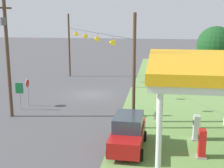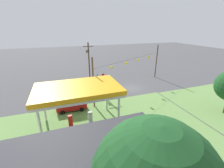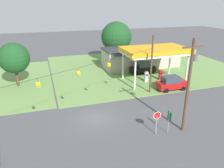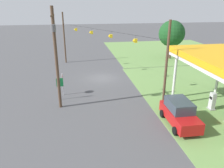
# 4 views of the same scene
# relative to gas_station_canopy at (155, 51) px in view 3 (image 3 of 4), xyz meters

# --- Properties ---
(ground_plane) EXTENTS (160.00, 160.00, 0.00)m
(ground_plane) POSITION_rel_gas_station_canopy_xyz_m (-12.20, -9.28, -5.06)
(ground_plane) COLOR #4C4C4F
(grass_verge_station_corner) EXTENTS (36.00, 28.00, 0.04)m
(grass_verge_station_corner) POSITION_rel_gas_station_canopy_xyz_m (2.00, 8.44, -5.04)
(grass_verge_station_corner) COLOR #6B934C
(grass_verge_station_corner) RESTS_ON ground
(gas_station_canopy) EXTENTS (10.40, 6.41, 5.57)m
(gas_station_canopy) POSITION_rel_gas_station_canopy_xyz_m (0.00, 0.00, 0.00)
(gas_station_canopy) COLOR silver
(gas_station_canopy) RESTS_ON ground
(gas_station_store) EXTENTS (15.23, 6.40, 3.95)m
(gas_station_store) POSITION_rel_gas_station_canopy_xyz_m (1.61, 8.42, -3.06)
(gas_station_store) COLOR #B2A893
(gas_station_store) RESTS_ON ground
(fuel_pump_near) EXTENTS (0.71, 0.56, 1.69)m
(fuel_pump_near) POSITION_rel_gas_station_canopy_xyz_m (-1.32, -0.00, -4.25)
(fuel_pump_near) COLOR gray
(fuel_pump_near) RESTS_ON ground
(fuel_pump_far) EXTENTS (0.71, 0.56, 1.69)m
(fuel_pump_far) POSITION_rel_gas_station_canopy_xyz_m (1.32, -0.00, -4.25)
(fuel_pump_far) COLOR gray
(fuel_pump_far) RESTS_ON ground
(car_at_pumps_front) EXTENTS (4.62, 2.20, 2.11)m
(car_at_pumps_front) POSITION_rel_gas_station_canopy_xyz_m (0.69, -4.33, -4.00)
(car_at_pumps_front) COLOR #AD1414
(car_at_pumps_front) RESTS_ON ground
(car_at_pumps_rear) EXTENTS (4.62, 2.18, 2.00)m
(car_at_pumps_rear) POSITION_rel_gas_station_canopy_xyz_m (0.17, 4.33, -4.04)
(car_at_pumps_rear) COLOR black
(car_at_pumps_rear) RESTS_ON ground
(stop_sign_roadside) EXTENTS (0.80, 0.08, 2.50)m
(stop_sign_roadside) POSITION_rel_gas_station_canopy_xyz_m (-7.27, -14.14, -3.24)
(stop_sign_roadside) COLOR #99999E
(stop_sign_roadside) RESTS_ON ground
(route_sign) EXTENTS (0.10, 0.70, 2.40)m
(route_sign) POSITION_rel_gas_station_canopy_xyz_m (-6.02, -14.34, -3.34)
(route_sign) COLOR gray
(route_sign) RESTS_ON ground
(utility_pole_main) EXTENTS (2.20, 0.44, 9.42)m
(utility_pole_main) POSITION_rel_gas_station_canopy_xyz_m (-4.21, -14.31, 0.22)
(utility_pole_main) COLOR #4C3828
(utility_pole_main) RESTS_ON ground
(signal_span_gantry) EXTENTS (18.92, 10.24, 8.27)m
(signal_span_gantry) POSITION_rel_gas_station_canopy_xyz_m (-12.20, -9.29, -0.53)
(signal_span_gantry) COLOR #4C3828
(signal_span_gantry) RESTS_ON ground
(tree_behind_station) EXTENTS (6.37, 6.37, 8.64)m
(tree_behind_station) POSITION_rel_gas_station_canopy_xyz_m (-1.94, 13.36, 0.40)
(tree_behind_station) COLOR #4C3828
(tree_behind_station) RESTS_ON ground
(tree_west_verge) EXTENTS (4.59, 4.59, 6.80)m
(tree_west_verge) POSITION_rel_gas_station_canopy_xyz_m (-21.29, 4.41, -0.56)
(tree_west_verge) COLOR #4C3828
(tree_west_verge) RESTS_ON ground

